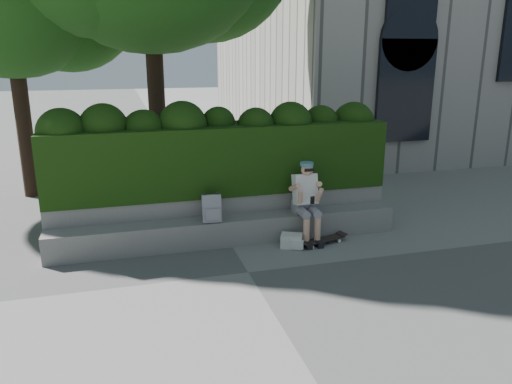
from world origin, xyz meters
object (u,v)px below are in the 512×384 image
object	(u,v)px
person	(306,198)
skateboard	(323,240)
backpack_plaid	(212,209)
backpack_ground	(292,241)

from	to	relation	value
person	skateboard	world-z (taller)	person
backpack_plaid	backpack_ground	bearing A→B (deg)	-11.14
backpack_plaid	backpack_ground	distance (m)	1.45
skateboard	backpack_plaid	world-z (taller)	backpack_plaid
person	skateboard	size ratio (longest dim) A/B	1.61
skateboard	backpack_plaid	bearing A→B (deg)	152.76
skateboard	backpack_ground	size ratio (longest dim) A/B	2.43
person	backpack_plaid	size ratio (longest dim) A/B	3.01
backpack_ground	person	bearing A→B (deg)	64.56
skateboard	backpack_ground	distance (m)	0.57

